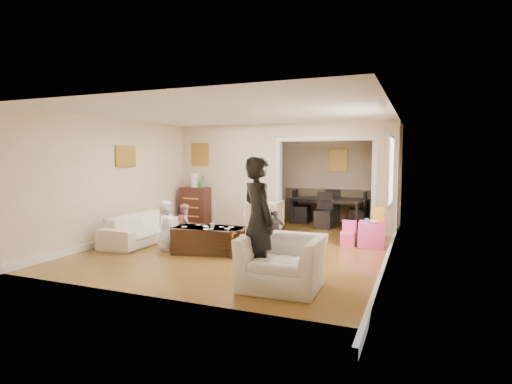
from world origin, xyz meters
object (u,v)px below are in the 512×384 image
at_px(table_lamp, 195,180).
at_px(child_toddler, 275,230).
at_px(sofa, 144,228).
at_px(child_kneel_a, 166,226).
at_px(coffee_cup, 212,226).
at_px(armchair_back, 264,216).
at_px(play_table, 372,234).
at_px(dresser, 195,206).
at_px(child_kneel_b, 185,225).
at_px(adult_person, 258,221).
at_px(coffee_table, 209,240).
at_px(armchair_front, 282,262).
at_px(cyan_cup, 367,220).
at_px(dining_table, 329,212).

distance_m(table_lamp, child_toddler, 3.45).
relative_size(sofa, child_kneel_a, 2.11).
bearing_deg(table_lamp, coffee_cup, -53.82).
relative_size(armchair_back, child_toddler, 1.12).
bearing_deg(play_table, child_kneel_a, -152.95).
bearing_deg(play_table, sofa, -162.82).
bearing_deg(coffee_cup, child_toddler, 40.10).
height_order(dresser, child_kneel_b, dresser).
bearing_deg(adult_person, armchair_back, -29.41).
height_order(table_lamp, coffee_table, table_lamp).
xyz_separation_m(armchair_front, cyan_cup, (0.75, 3.08, 0.17)).
distance_m(dining_table, child_toddler, 3.27).
distance_m(table_lamp, child_kneel_a, 2.93).
distance_m(armchair_back, child_kneel_a, 2.72).
distance_m(cyan_cup, child_toddler, 1.85).
bearing_deg(sofa, armchair_front, -116.60).
relative_size(coffee_cup, child_kneel_a, 0.10).
xyz_separation_m(dining_table, child_kneel_a, (-2.26, -4.15, 0.13)).
height_order(sofa, coffee_table, sofa).
distance_m(sofa, child_kneel_b, 1.02).
xyz_separation_m(sofa, dining_table, (3.12, 3.69, 0.05)).
bearing_deg(child_toddler, child_kneel_a, -28.98).
bearing_deg(dining_table, adult_person, -78.44).
xyz_separation_m(sofa, play_table, (4.47, 1.38, -0.05)).
bearing_deg(coffee_cup, child_kneel_b, 156.37).
xyz_separation_m(armchair_back, cyan_cup, (2.47, -0.72, 0.14)).
distance_m(armchair_back, cyan_cup, 2.58).
bearing_deg(child_toddler, dresser, -86.44).
xyz_separation_m(sofa, cyan_cup, (4.37, 1.33, 0.23)).
relative_size(play_table, cyan_cup, 6.34).
bearing_deg(table_lamp, armchair_back, -4.77).
xyz_separation_m(sofa, dresser, (-0.08, 2.22, 0.21)).
xyz_separation_m(coffee_cup, child_kneel_b, (-0.80, 0.35, -0.10)).
bearing_deg(armchair_front, coffee_cup, 140.61).
distance_m(sofa, armchair_back, 2.80).
distance_m(armchair_back, play_table, 2.66).
bearing_deg(cyan_cup, armchair_back, 163.69).
height_order(table_lamp, dining_table, table_lamp).
relative_size(coffee_table, coffee_cup, 13.56).
bearing_deg(sofa, child_kneel_a, -119.06).
xyz_separation_m(dresser, child_kneel_b, (1.09, -2.23, -0.07)).
height_order(coffee_cup, adult_person, adult_person).
bearing_deg(dresser, dining_table, 24.77).
relative_size(sofa, armchair_back, 2.39).
xyz_separation_m(armchair_back, play_table, (2.57, -0.67, -0.14)).
bearing_deg(child_kneel_b, coffee_cup, -147.96).
height_order(cyan_cup, adult_person, adult_person).
height_order(armchair_back, cyan_cup, armchair_back).
height_order(dresser, coffee_cup, dresser).
relative_size(sofa, coffee_table, 1.58).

